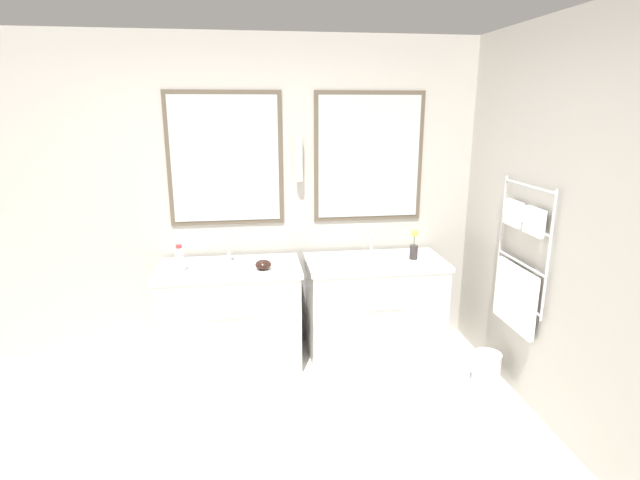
{
  "coord_description": "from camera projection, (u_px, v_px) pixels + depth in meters",
  "views": [
    {
      "loc": [
        0.05,
        -2.2,
        2.04
      ],
      "look_at": [
        0.54,
        1.33,
        1.08
      ],
      "focal_mm": 28.0,
      "sensor_mm": 36.0,
      "label": 1
    }
  ],
  "objects": [
    {
      "name": "wall_right",
      "position": [
        537.0,
        221.0,
        3.37
      ],
      "size": [
        0.13,
        3.85,
        2.6
      ],
      "color": "#B2ADA3",
      "rests_on": "ground_plane"
    },
    {
      "name": "amenity_bowl",
      "position": [
        263.0,
        265.0,
        3.81
      ],
      "size": [
        0.12,
        0.12,
        0.07
      ],
      "color": "black",
      "rests_on": "vanity_left"
    },
    {
      "name": "flower_vase",
      "position": [
        414.0,
        246.0,
        4.05
      ],
      "size": [
        0.07,
        0.07,
        0.25
      ],
      "color": "#332D2D",
      "rests_on": "vanity_right"
    },
    {
      "name": "toiletry_bottle",
      "position": [
        180.0,
        259.0,
        3.73
      ],
      "size": [
        0.06,
        0.06,
        0.21
      ],
      "color": "silver",
      "rests_on": "vanity_left"
    },
    {
      "name": "waste_bin",
      "position": [
        486.0,
        369.0,
        3.74
      ],
      "size": [
        0.21,
        0.21,
        0.27
      ],
      "color": "silver",
      "rests_on": "ground_plane"
    },
    {
      "name": "faucet_left",
      "position": [
        229.0,
        250.0,
        4.01
      ],
      "size": [
        0.17,
        0.12,
        0.19
      ],
      "color": "silver",
      "rests_on": "vanity_left"
    },
    {
      "name": "soap_dish",
      "position": [
        353.0,
        265.0,
        3.88
      ],
      "size": [
        0.11,
        0.08,
        0.04
      ],
      "color": "white",
      "rests_on": "vanity_right"
    },
    {
      "name": "faucet_right",
      "position": [
        372.0,
        245.0,
        4.16
      ],
      "size": [
        0.17,
        0.12,
        0.19
      ],
      "color": "silver",
      "rests_on": "vanity_right"
    },
    {
      "name": "vanity_right",
      "position": [
        375.0,
        309.0,
        4.12
      ],
      "size": [
        1.12,
        0.64,
        0.83
      ],
      "color": "white",
      "rests_on": "ground_plane"
    },
    {
      "name": "wall_back",
      "position": [
        248.0,
        197.0,
        4.13
      ],
      "size": [
        5.47,
        0.14,
        2.6
      ],
      "color": "#B2ADA3",
      "rests_on": "ground_plane"
    },
    {
      "name": "vanity_left",
      "position": [
        231.0,
        317.0,
        3.97
      ],
      "size": [
        1.12,
        0.64,
        0.83
      ],
      "color": "white",
      "rests_on": "ground_plane"
    }
  ]
}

